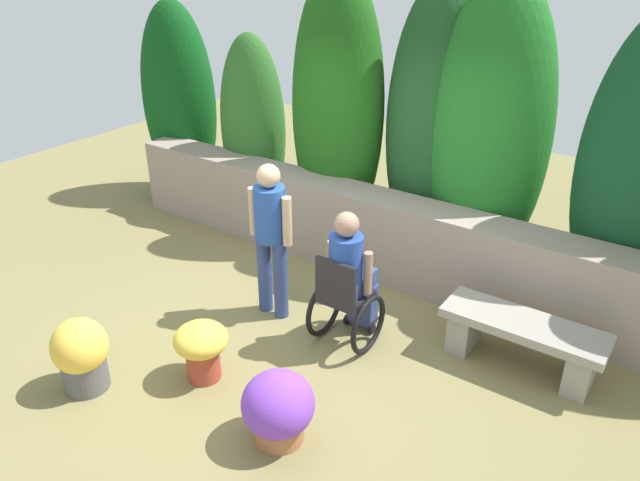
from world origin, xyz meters
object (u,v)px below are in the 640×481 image
Objects in this scene: stone_bench at (522,337)px; flower_pot_purple_near at (202,346)px; flower_pot_red_accent at (81,354)px; person_in_wheelchair at (349,283)px; person_standing_companion at (271,231)px; flower_pot_terracotta_by_wall at (278,408)px.

stone_bench is 2.61× the size of flower_pot_purple_near.
person_in_wheelchair is at bearing 51.45° from flower_pot_red_accent.
person_in_wheelchair is 0.90m from person_standing_companion.
stone_bench is 1.04× the size of person_in_wheelchair.
stone_bench is 1.57m from person_in_wheelchair.
flower_pot_red_accent is (-1.44, -1.81, -0.28)m from person_in_wheelchair.
person_in_wheelchair reaches higher than stone_bench.
person_in_wheelchair is at bearing 11.47° from person_standing_companion.
flower_pot_red_accent is at bearing -137.81° from flower_pot_purple_near.
flower_pot_purple_near is 0.81× the size of flower_pot_red_accent.
stone_bench is 2.75m from flower_pot_purple_near.
flower_pot_purple_near is at bearing -73.84° from person_standing_companion.
flower_pot_terracotta_by_wall is at bearing -70.14° from person_in_wheelchair.
flower_pot_red_accent is (-0.58, -1.78, -0.56)m from person_standing_companion.
flower_pot_terracotta_by_wall is (0.97, -0.19, -0.03)m from flower_pot_purple_near.
flower_pot_terracotta_by_wall is 1.75m from flower_pot_red_accent.
stone_bench is at bearing 39.19° from flower_pot_red_accent.
flower_pot_terracotta_by_wall reaches higher than flower_pot_purple_near.
flower_pot_purple_near is at bearing 168.95° from flower_pot_terracotta_by_wall.
person_in_wheelchair is at bearing 100.38° from flower_pot_terracotta_by_wall.
person_standing_companion is at bearing -168.32° from person_in_wheelchair.
stone_bench is at bearing 23.28° from person_standing_companion.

